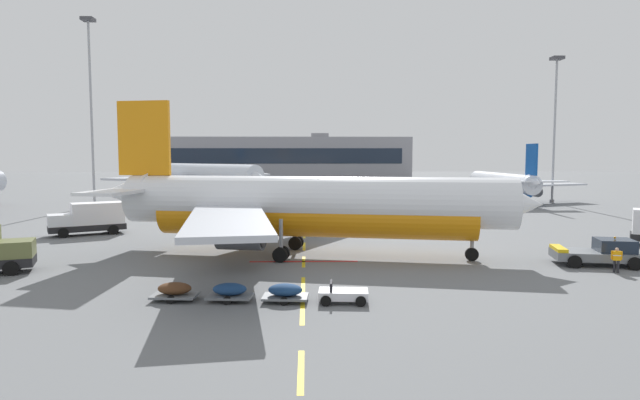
# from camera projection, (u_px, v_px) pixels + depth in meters

# --- Properties ---
(ground) EXTENTS (400.00, 400.00, 0.00)m
(ground) POSITION_uv_depth(u_px,v_px,m) (507.00, 227.00, 57.63)
(ground) COLOR slate
(apron_paint_markings) EXTENTS (8.00, 94.31, 0.01)m
(apron_paint_markings) POSITION_uv_depth(u_px,v_px,m) (304.00, 232.00, 54.46)
(apron_paint_markings) COLOR yellow
(apron_paint_markings) RESTS_ON ground
(airliner_foreground) EXTENTS (34.67, 33.98, 12.20)m
(airliner_foreground) POSITION_uv_depth(u_px,v_px,m) (307.00, 205.00, 41.12)
(airliner_foreground) COLOR white
(airliner_foreground) RESTS_ON ground
(pushback_tug) EXTENTS (6.44, 4.09, 2.08)m
(pushback_tug) POSITION_uv_depth(u_px,v_px,m) (601.00, 253.00, 37.79)
(pushback_tug) COLOR slate
(pushback_tug) RESTS_ON ground
(airliner_mid_left) EXTENTS (27.08, 27.18, 9.55)m
(airliner_mid_left) POSITION_uv_depth(u_px,v_px,m) (503.00, 183.00, 89.77)
(airliner_mid_left) COLOR silver
(airliner_mid_left) RESTS_ON ground
(airliner_far_right) EXTENTS (29.86, 29.39, 12.36)m
(airliner_far_right) POSITION_uv_depth(u_px,v_px,m) (200.00, 176.00, 98.49)
(airliner_far_right) COLOR silver
(airliner_far_right) RESTS_ON ground
(catering_truck) EXTENTS (7.30, 5.43, 3.14)m
(catering_truck) POSITION_uv_depth(u_px,v_px,m) (90.00, 218.00, 52.38)
(catering_truck) COLOR black
(catering_truck) RESTS_ON ground
(baggage_train) EXTENTS (11.68, 2.39, 1.14)m
(baggage_train) POSITION_uv_depth(u_px,v_px,m) (258.00, 292.00, 28.38)
(baggage_train) COLOR silver
(baggage_train) RESTS_ON ground
(ground_crew_worker) EXTENTS (0.65, 0.35, 1.70)m
(ground_crew_worker) POSITION_uv_depth(u_px,v_px,m) (617.00, 258.00, 35.29)
(ground_crew_worker) COLOR #232328
(ground_crew_worker) RESTS_ON ground
(apron_light_mast_near) EXTENTS (1.80, 1.80, 28.46)m
(apron_light_mast_near) POSITION_uv_depth(u_px,v_px,m) (91.00, 92.00, 80.59)
(apron_light_mast_near) COLOR slate
(apron_light_mast_near) RESTS_ON ground
(apron_light_mast_far) EXTENTS (1.80, 1.80, 23.64)m
(apron_light_mast_far) POSITION_uv_depth(u_px,v_px,m) (555.00, 112.00, 85.85)
(apron_light_mast_far) COLOR slate
(apron_light_mast_far) RESTS_ON ground
(terminal_satellite) EXTENTS (86.18, 25.18, 15.50)m
(terminal_satellite) POSITION_uv_depth(u_px,v_px,m) (283.00, 158.00, 185.65)
(terminal_satellite) COLOR gray
(terminal_satellite) RESTS_ON ground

